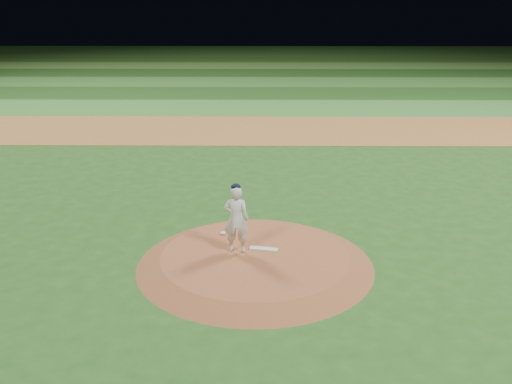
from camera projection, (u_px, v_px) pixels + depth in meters
ground at (255, 264)px, 13.32m from camera, size 120.00×120.00×0.00m
infield_dirt_band at (258, 130)px, 26.55m from camera, size 70.00×6.00×0.02m
outfield_stripe_0 at (259, 108)px, 31.74m from camera, size 70.00×5.00×0.02m
outfield_stripe_1 at (259, 93)px, 36.47m from camera, size 70.00×5.00×0.02m
outfield_stripe_2 at (259, 82)px, 41.19m from camera, size 70.00×5.00×0.02m
outfield_stripe_3 at (260, 73)px, 45.92m from camera, size 70.00×5.00×0.02m
outfield_stripe_4 at (260, 66)px, 50.64m from camera, size 70.00×5.00×0.02m
outfield_stripe_5 at (260, 60)px, 55.36m from camera, size 70.00×5.00×0.02m
pitchers_mound at (255, 260)px, 13.28m from camera, size 5.50×5.50×0.25m
pitching_rubber at (264, 249)px, 13.50m from camera, size 0.70×0.31×0.03m
rosin_bag at (223, 233)px, 14.35m from camera, size 0.13×0.13×0.07m
pitcher_on_mound at (236, 219)px, 13.15m from camera, size 0.63×0.44×1.68m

